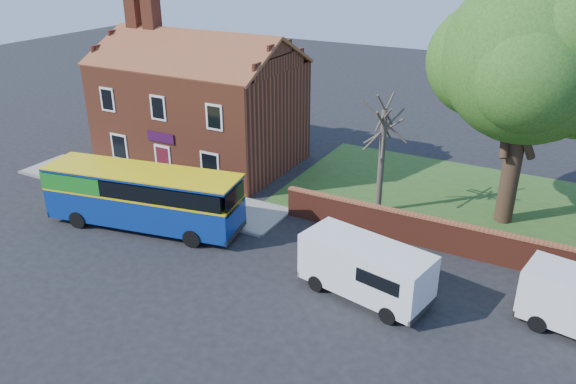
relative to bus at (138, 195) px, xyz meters
The scene contains 10 objects.
ground 5.02m from the bus, 27.37° to the right, with size 120.00×120.00×0.00m, color black.
pavement 4.87m from the bus, 128.21° to the left, with size 18.00×3.50×0.12m, color gray.
kerb 3.77m from the bus, 146.95° to the left, with size 18.00×0.15×0.14m, color slate.
grass_strip 20.38m from the bus, 32.25° to the left, with size 26.00×12.00×0.04m, color #426B28.
shop_building 9.90m from the bus, 106.96° to the left, with size 12.30×8.13×10.50m.
boundary_wall 17.87m from the bus, 15.73° to the left, with size 22.00×0.38×1.60m.
bus is the anchor object (origin of this frame).
van_near 12.54m from the bus, ahead, with size 5.74×3.21×2.38m.
large_tree 20.30m from the bus, 30.43° to the left, with size 10.40×8.23×12.68m.
bare_tree 12.76m from the bus, 36.04° to the left, with size 2.33×2.78×6.22m.
Camera 1 is at (14.86, -17.02, 13.54)m, focal length 35.00 mm.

